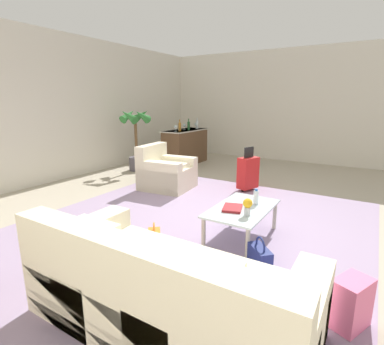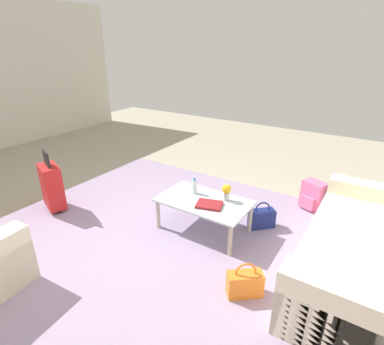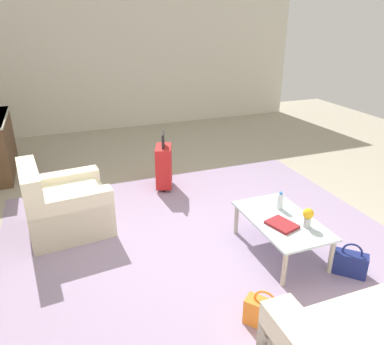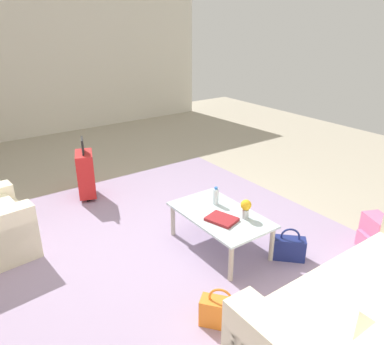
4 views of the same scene
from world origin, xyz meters
name	(u,v)px [view 2 (image 2 of 4)]	position (x,y,z in m)	size (l,w,h in m)	color
ground_plane	(153,239)	(0.00, 0.00, 0.00)	(12.00, 12.00, 0.00)	#A89E89
area_rug	(185,267)	(-0.60, 0.20, 0.00)	(5.20, 4.40, 0.01)	#9984A3
couch	(373,257)	(-2.20, -0.60, 0.30)	(1.00, 2.16, 0.86)	beige
coffee_table	(204,204)	(-0.40, -0.50, 0.36)	(1.09, 0.65, 0.41)	silver
water_bottle	(194,186)	(-0.20, -0.60, 0.50)	(0.06, 0.06, 0.20)	silver
coffee_table_book	(209,205)	(-0.52, -0.42, 0.42)	(0.29, 0.22, 0.03)	maroon
flower_vase	(227,191)	(-0.62, -0.65, 0.53)	(0.11, 0.11, 0.21)	#B2B7BC
suitcase_red	(52,186)	(1.60, 0.20, 0.36)	(0.45, 0.34, 0.85)	red
handbag_orange	(245,283)	(-1.27, 0.21, 0.13)	(0.34, 0.31, 0.36)	orange
handbag_navy	(262,218)	(-0.98, -0.94, 0.13)	(0.33, 0.32, 0.36)	navy
backpack_pink	(313,196)	(-1.40, -1.79, 0.19)	(0.36, 0.33, 0.40)	pink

